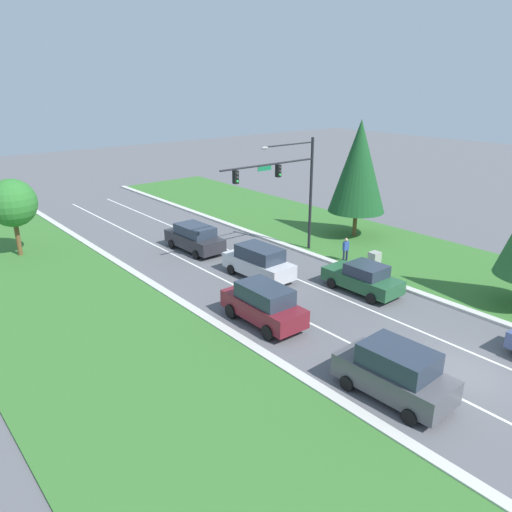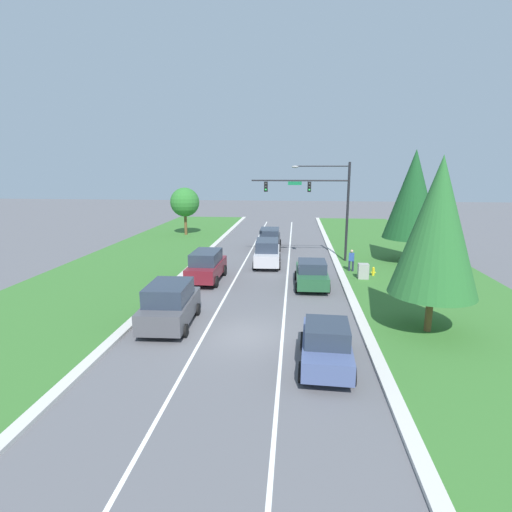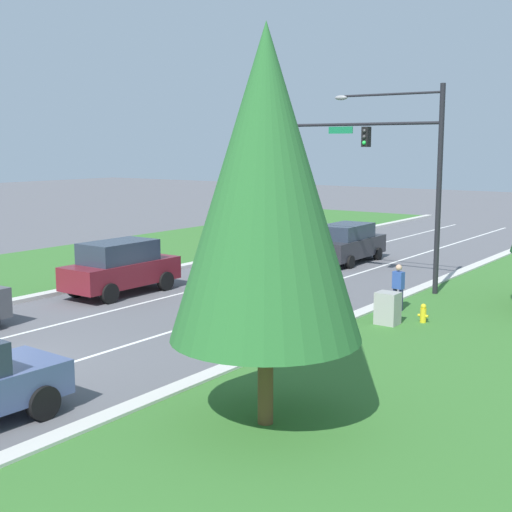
{
  "view_description": "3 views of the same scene",
  "coord_description": "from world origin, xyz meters",
  "px_view_note": "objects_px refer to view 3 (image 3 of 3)",
  "views": [
    {
      "loc": [
        -18.36,
        -8.49,
        11.73
      ],
      "look_at": [
        -1.08,
        12.6,
        2.03
      ],
      "focal_mm": 35.0,
      "sensor_mm": 36.0,
      "label": 1
    },
    {
      "loc": [
        2.27,
        -16.9,
        7.46
      ],
      "look_at": [
        -0.48,
        10.98,
        1.35
      ],
      "focal_mm": 28.0,
      "sensor_mm": 36.0,
      "label": 2
    },
    {
      "loc": [
        16.48,
        -10.22,
        5.74
      ],
      "look_at": [
        0.21,
        12.54,
        1.38
      ],
      "focal_mm": 50.0,
      "sensor_mm": 36.0,
      "label": 3
    }
  ],
  "objects_px": {
    "silver_suv": "(272,260)",
    "fire_hydrant": "(423,315)",
    "utility_cabinet": "(388,309)",
    "forest_sedan": "(260,297)",
    "oak_near_left_tree": "(260,176)",
    "burgundy_suv": "(121,267)",
    "conifer_far_right_tree": "(266,185)",
    "pedestrian": "(398,286)",
    "charcoal_suv": "(347,243)",
    "traffic_signal_mast": "(386,156)"
  },
  "relations": [
    {
      "from": "charcoal_suv",
      "to": "pedestrian",
      "type": "bearing_deg",
      "value": -53.61
    },
    {
      "from": "pedestrian",
      "to": "conifer_far_right_tree",
      "type": "bearing_deg",
      "value": 111.56
    },
    {
      "from": "burgundy_suv",
      "to": "conifer_far_right_tree",
      "type": "distance_m",
      "value": 14.88
    },
    {
      "from": "pedestrian",
      "to": "burgundy_suv",
      "type": "bearing_deg",
      "value": 29.44
    },
    {
      "from": "utility_cabinet",
      "to": "forest_sedan",
      "type": "bearing_deg",
      "value": -151.16
    },
    {
      "from": "charcoal_suv",
      "to": "utility_cabinet",
      "type": "xyz_separation_m",
      "value": [
        7.14,
        -10.46,
        -0.42
      ]
    },
    {
      "from": "utility_cabinet",
      "to": "pedestrian",
      "type": "height_order",
      "value": "pedestrian"
    },
    {
      "from": "fire_hydrant",
      "to": "pedestrian",
      "type": "bearing_deg",
      "value": 140.95
    },
    {
      "from": "utility_cabinet",
      "to": "conifer_far_right_tree",
      "type": "xyz_separation_m",
      "value": [
        1.52,
        -9.02,
        4.42
      ]
    },
    {
      "from": "traffic_signal_mast",
      "to": "forest_sedan",
      "type": "xyz_separation_m",
      "value": [
        -0.82,
        -7.42,
        -4.48
      ]
    },
    {
      "from": "traffic_signal_mast",
      "to": "conifer_far_right_tree",
      "type": "height_order",
      "value": "conifer_far_right_tree"
    },
    {
      "from": "burgundy_suv",
      "to": "fire_hydrant",
      "type": "relative_size",
      "value": 6.86
    },
    {
      "from": "utility_cabinet",
      "to": "fire_hydrant",
      "type": "bearing_deg",
      "value": 45.14
    },
    {
      "from": "charcoal_suv",
      "to": "conifer_far_right_tree",
      "type": "height_order",
      "value": "conifer_far_right_tree"
    },
    {
      "from": "traffic_signal_mast",
      "to": "utility_cabinet",
      "type": "distance_m",
      "value": 7.76
    },
    {
      "from": "burgundy_suv",
      "to": "pedestrian",
      "type": "distance_m",
      "value": 10.65
    },
    {
      "from": "charcoal_suv",
      "to": "burgundy_suv",
      "type": "distance_m",
      "value": 12.36
    },
    {
      "from": "charcoal_suv",
      "to": "fire_hydrant",
      "type": "xyz_separation_m",
      "value": [
        7.99,
        -9.61,
        -0.63
      ]
    },
    {
      "from": "charcoal_suv",
      "to": "oak_near_left_tree",
      "type": "height_order",
      "value": "oak_near_left_tree"
    },
    {
      "from": "burgundy_suv",
      "to": "conifer_far_right_tree",
      "type": "bearing_deg",
      "value": -31.54
    },
    {
      "from": "conifer_far_right_tree",
      "to": "pedestrian",
      "type": "bearing_deg",
      "value": 100.63
    },
    {
      "from": "burgundy_suv",
      "to": "pedestrian",
      "type": "height_order",
      "value": "burgundy_suv"
    },
    {
      "from": "forest_sedan",
      "to": "pedestrian",
      "type": "bearing_deg",
      "value": 51.57
    },
    {
      "from": "traffic_signal_mast",
      "to": "forest_sedan",
      "type": "bearing_deg",
      "value": -96.29
    },
    {
      "from": "traffic_signal_mast",
      "to": "oak_near_left_tree",
      "type": "distance_m",
      "value": 18.75
    },
    {
      "from": "fire_hydrant",
      "to": "oak_near_left_tree",
      "type": "height_order",
      "value": "oak_near_left_tree"
    },
    {
      "from": "charcoal_suv",
      "to": "utility_cabinet",
      "type": "height_order",
      "value": "charcoal_suv"
    },
    {
      "from": "silver_suv",
      "to": "fire_hydrant",
      "type": "bearing_deg",
      "value": -21.5
    },
    {
      "from": "forest_sedan",
      "to": "traffic_signal_mast",
      "type": "bearing_deg",
      "value": 82.78
    },
    {
      "from": "burgundy_suv",
      "to": "forest_sedan",
      "type": "bearing_deg",
      "value": -4.26
    },
    {
      "from": "silver_suv",
      "to": "fire_hydrant",
      "type": "xyz_separation_m",
      "value": [
        7.72,
        -2.69,
        -0.69
      ]
    },
    {
      "from": "forest_sedan",
      "to": "oak_near_left_tree",
      "type": "distance_m",
      "value": 23.79
    },
    {
      "from": "fire_hydrant",
      "to": "utility_cabinet",
      "type": "bearing_deg",
      "value": -134.86
    },
    {
      "from": "oak_near_left_tree",
      "to": "conifer_far_right_tree",
      "type": "height_order",
      "value": "conifer_far_right_tree"
    },
    {
      "from": "silver_suv",
      "to": "fire_hydrant",
      "type": "distance_m",
      "value": 8.21
    },
    {
      "from": "traffic_signal_mast",
      "to": "oak_near_left_tree",
      "type": "height_order",
      "value": "traffic_signal_mast"
    },
    {
      "from": "traffic_signal_mast",
      "to": "pedestrian",
      "type": "relative_size",
      "value": 4.74
    },
    {
      "from": "utility_cabinet",
      "to": "fire_hydrant",
      "type": "distance_m",
      "value": 1.23
    },
    {
      "from": "burgundy_suv",
      "to": "oak_near_left_tree",
      "type": "relative_size",
      "value": 0.88
    },
    {
      "from": "charcoal_suv",
      "to": "oak_near_left_tree",
      "type": "xyz_separation_m",
      "value": [
        -10.1,
        6.82,
        2.8
      ]
    },
    {
      "from": "burgundy_suv",
      "to": "forest_sedan",
      "type": "xyz_separation_m",
      "value": [
        7.05,
        -0.59,
        -0.22
      ]
    },
    {
      "from": "utility_cabinet",
      "to": "fire_hydrant",
      "type": "relative_size",
      "value": 1.6
    },
    {
      "from": "pedestrian",
      "to": "conifer_far_right_tree",
      "type": "xyz_separation_m",
      "value": [
        2.07,
        -11.01,
        4.04
      ]
    },
    {
      "from": "oak_near_left_tree",
      "to": "forest_sedan",
      "type": "bearing_deg",
      "value": -54.7
    },
    {
      "from": "silver_suv",
      "to": "fire_hydrant",
      "type": "relative_size",
      "value": 7.08
    },
    {
      "from": "charcoal_suv",
      "to": "oak_near_left_tree",
      "type": "distance_m",
      "value": 12.51
    },
    {
      "from": "pedestrian",
      "to": "oak_near_left_tree",
      "type": "height_order",
      "value": "oak_near_left_tree"
    },
    {
      "from": "charcoal_suv",
      "to": "fire_hydrant",
      "type": "bearing_deg",
      "value": -51.74
    },
    {
      "from": "silver_suv",
      "to": "oak_near_left_tree",
      "type": "xyz_separation_m",
      "value": [
        -10.37,
        13.73,
        2.75
      ]
    },
    {
      "from": "conifer_far_right_tree",
      "to": "forest_sedan",
      "type": "bearing_deg",
      "value": 126.03
    }
  ]
}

